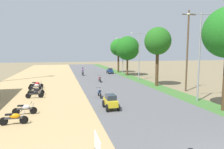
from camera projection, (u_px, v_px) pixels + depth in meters
name	position (u px, v px, depth m)	size (l,w,h in m)	color
parked_motorbike_nearest	(14.00, 118.00, 13.12)	(1.80, 0.54, 0.94)	black
parked_motorbike_second	(25.00, 108.00, 15.25)	(1.80, 0.54, 0.94)	black
parked_motorbike_third	(35.00, 93.00, 20.68)	(1.80, 0.54, 0.94)	black
parked_motorbike_fourth	(36.00, 91.00, 22.20)	(1.80, 0.54, 0.94)	black
parked_motorbike_fifth	(36.00, 86.00, 25.12)	(1.80, 0.54, 0.94)	black
parked_motorbike_sixth	(37.00, 84.00, 26.59)	(1.80, 0.54, 0.94)	black
street_signboard	(97.00, 147.00, 7.87)	(0.06, 1.30, 1.50)	#262628
median_tree_second	(158.00, 41.00, 27.58)	(3.67, 3.67, 8.15)	#4C351E
median_tree_third	(127.00, 48.00, 39.90)	(4.76, 4.76, 7.84)	#4C351E
median_tree_fourth	(118.00, 48.00, 45.84)	(3.76, 3.76, 7.70)	#4C351E
streetlamp_near	(200.00, 51.00, 18.99)	(3.16, 0.20, 8.43)	gray
streetlamp_mid	(139.00, 53.00, 33.74)	(3.16, 0.20, 8.02)	gray
streetlamp_far	(123.00, 53.00, 42.68)	(3.16, 0.20, 7.75)	gray
utility_pole_near	(187.00, 50.00, 24.04)	(1.80, 0.20, 9.71)	brown
car_hatchback_yellow	(111.00, 101.00, 16.67)	(1.04, 2.00, 1.23)	gold
car_sedan_blue	(110.00, 70.00, 43.77)	(1.10, 2.26, 1.19)	navy
motorbike_ahead_second	(99.00, 93.00, 21.03)	(0.54, 1.80, 0.94)	black
motorbike_ahead_third	(100.00, 79.00, 31.65)	(0.54, 1.80, 0.94)	black
motorbike_ahead_fourth	(83.00, 72.00, 40.16)	(0.54, 1.80, 1.66)	black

